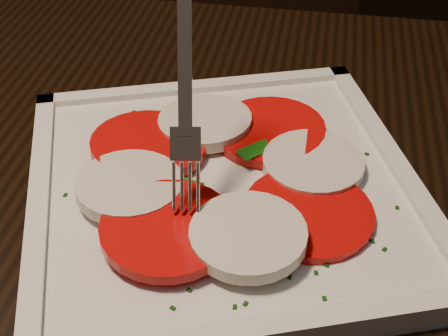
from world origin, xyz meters
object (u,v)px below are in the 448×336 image
(fork, at_px, (186,62))
(plate, at_px, (224,191))
(chair, at_px, (260,56))
(table, at_px, (270,333))

(fork, bearing_deg, plate, -12.82)
(chair, bearing_deg, fork, -109.08)
(chair, distance_m, plate, 0.67)
(fork, bearing_deg, table, -43.42)
(chair, xyz_separation_m, plate, (0.01, -0.63, 0.22))
(table, xyz_separation_m, plate, (-0.04, 0.05, 0.11))
(chair, height_order, plate, chair)
(table, height_order, fork, fork)
(table, relative_size, plate, 4.24)
(table, bearing_deg, fork, 143.16)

